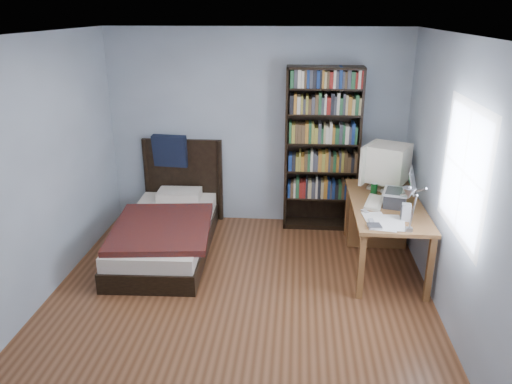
% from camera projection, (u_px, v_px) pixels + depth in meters
% --- Properties ---
extents(room, '(4.20, 4.24, 2.50)m').
position_uv_depth(room, '(240.00, 182.00, 4.42)').
color(room, '#552F19').
rests_on(room, ground).
extents(desk, '(0.75, 1.58, 0.73)m').
position_uv_depth(desk, '(378.00, 214.00, 5.88)').
color(desk, brown).
rests_on(desk, floor).
extents(crt_monitor, '(0.63, 0.58, 0.53)m').
position_uv_depth(crt_monitor, '(386.00, 164.00, 5.70)').
color(crt_monitor, beige).
rests_on(crt_monitor, desk).
extents(laptop, '(0.41, 0.39, 0.41)m').
position_uv_depth(laptop, '(397.00, 196.00, 5.25)').
color(laptop, '#2D2D30').
rests_on(laptop, desk).
extents(desk_lamp, '(0.22, 0.50, 0.59)m').
position_uv_depth(desk_lamp, '(410.00, 197.00, 4.21)').
color(desk_lamp, '#99999E').
rests_on(desk_lamp, desk).
extents(keyboard, '(0.28, 0.46, 0.04)m').
position_uv_depth(keyboard, '(374.00, 202.00, 5.34)').
color(keyboard, beige).
rests_on(keyboard, desk).
extents(speaker, '(0.10, 0.10, 0.17)m').
position_uv_depth(speaker, '(406.00, 212.00, 4.90)').
color(speaker, '#99999C').
rests_on(speaker, desk).
extents(soda_can, '(0.07, 0.07, 0.13)m').
position_uv_depth(soda_can, '(374.00, 189.00, 5.59)').
color(soda_can, '#073307').
rests_on(soda_can, desk).
extents(mouse, '(0.06, 0.10, 0.04)m').
position_uv_depth(mouse, '(383.00, 192.00, 5.66)').
color(mouse, silver).
rests_on(mouse, desk).
extents(phone_silver, '(0.08, 0.10, 0.02)m').
position_uv_depth(phone_silver, '(365.00, 211.00, 5.12)').
color(phone_silver, '#BDBDC2').
rests_on(phone_silver, desk).
extents(phone_grey, '(0.05, 0.09, 0.02)m').
position_uv_depth(phone_grey, '(371.00, 221.00, 4.89)').
color(phone_grey, '#99999C').
rests_on(phone_grey, desk).
extents(external_drive, '(0.13, 0.13, 0.03)m').
position_uv_depth(external_drive, '(374.00, 226.00, 4.76)').
color(external_drive, '#99999C').
rests_on(external_drive, desk).
extents(bookshelf, '(0.93, 0.30, 2.06)m').
position_uv_depth(bookshelf, '(322.00, 150.00, 6.24)').
color(bookshelf, black).
rests_on(bookshelf, floor).
extents(bed, '(1.19, 2.10, 1.16)m').
position_uv_depth(bed, '(168.00, 228.00, 5.90)').
color(bed, black).
rests_on(bed, floor).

